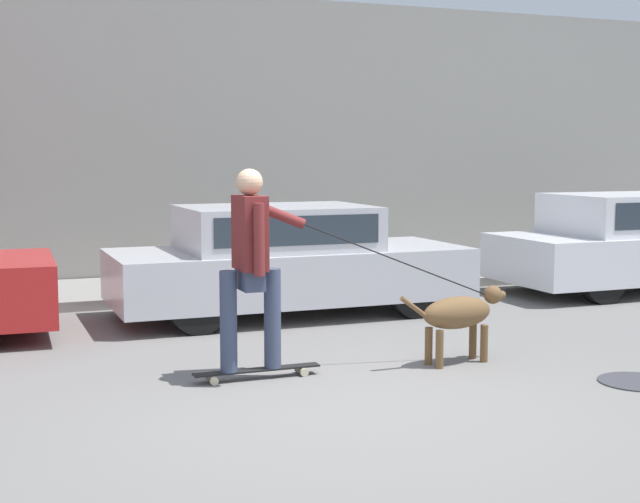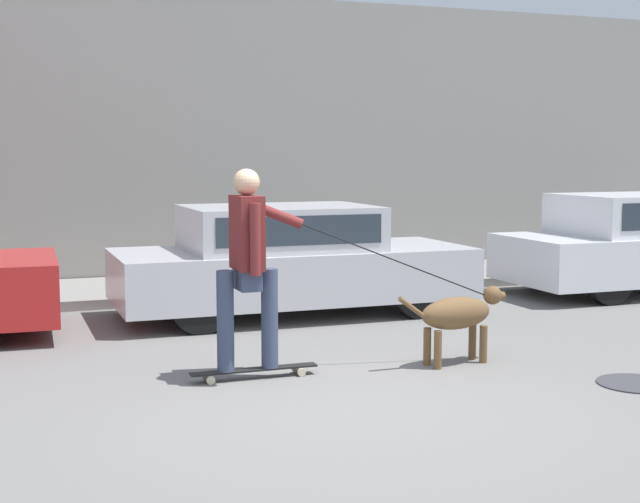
# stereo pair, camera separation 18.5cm
# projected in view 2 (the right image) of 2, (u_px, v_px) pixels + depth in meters

# --- Properties ---
(ground_plane) EXTENTS (36.00, 36.00, 0.00)m
(ground_plane) POSITION_uv_depth(u_px,v_px,m) (338.00, 405.00, 6.72)
(ground_plane) COLOR slate
(back_wall) EXTENTS (32.00, 0.30, 4.22)m
(back_wall) POSITION_uv_depth(u_px,v_px,m) (164.00, 139.00, 13.05)
(back_wall) COLOR gray
(back_wall) RESTS_ON ground_plane
(sidewalk_curb) EXTENTS (30.00, 2.04, 0.12)m
(sidewalk_curb) POSITION_uv_depth(u_px,v_px,m) (183.00, 288.00, 12.17)
(sidewalk_curb) COLOR gray
(sidewalk_curb) RESTS_ON ground_plane
(parked_car_1) EXTENTS (4.14, 1.72, 1.29)m
(parked_car_1) POSITION_uv_depth(u_px,v_px,m) (289.00, 262.00, 10.43)
(parked_car_1) COLOR black
(parked_car_1) RESTS_ON ground_plane
(dog) EXTENTS (1.15, 0.39, 0.68)m
(dog) POSITION_uv_depth(u_px,v_px,m) (459.00, 315.00, 7.99)
(dog) COLOR brown
(dog) RESTS_ON ground_plane
(skateboarder) EXTENTS (2.80, 0.59, 1.77)m
(skateboarder) POSITION_uv_depth(u_px,v_px,m) (249.00, 260.00, 7.38)
(skateboarder) COLOR beige
(skateboarder) RESTS_ON ground_plane
(manhole_cover) EXTENTS (0.65, 0.65, 0.01)m
(manhole_cover) POSITION_uv_depth(u_px,v_px,m) (637.00, 383.00, 7.32)
(manhole_cover) COLOR #38383D
(manhole_cover) RESTS_ON ground_plane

